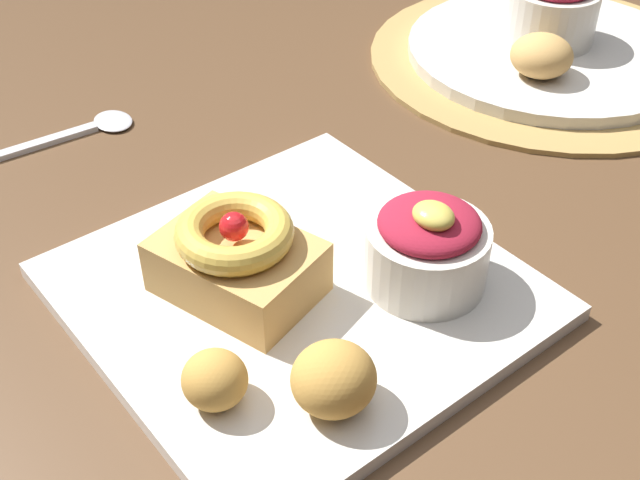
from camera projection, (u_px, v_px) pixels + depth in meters
dining_table at (466, 315)px, 0.67m from camera, size 1.36×0.98×0.73m
woven_placemat at (549, 59)px, 0.82m from camera, size 0.36×0.36×0.00m
front_plate at (297, 291)px, 0.55m from camera, size 0.27×0.27×0.01m
cake_slice at (236, 257)px, 0.52m from camera, size 0.12×0.10×0.06m
berry_ramekin at (427, 247)px, 0.53m from camera, size 0.08×0.08×0.07m
fritter_front at (334, 379)px, 0.45m from camera, size 0.05×0.05×0.04m
fritter_middle at (215, 380)px, 0.46m from camera, size 0.04×0.04×0.03m
back_plate at (550, 51)px, 0.82m from camera, size 0.28×0.28×0.01m
back_ramekin at (553, 8)px, 0.80m from camera, size 0.09×0.09×0.08m
back_pastry at (542, 56)px, 0.75m from camera, size 0.06×0.06×0.04m
spoon at (84, 130)px, 0.72m from camera, size 0.04×0.13×0.00m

